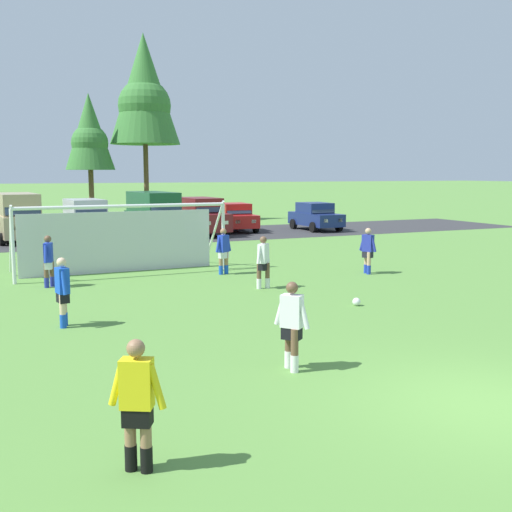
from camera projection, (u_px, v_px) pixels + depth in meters
The scene contains 19 objects.
ground_plane at pixel (186, 269), 23.10m from camera, with size 400.00×400.00×0.00m, color #598C3D.
parking_lot_strip at pixel (118, 238), 34.12m from camera, with size 52.00×8.40×0.01m, color #333335.
soccer_ball at pixel (356, 302), 16.70m from camera, with size 0.22×0.22×0.22m.
soccer_goal at pixel (120, 237), 22.07m from camera, with size 7.45×2.05×2.57m.
referee at pixel (137, 406), 7.35m from camera, with size 0.64×0.50×1.64m.
player_striker_near at pixel (368, 251), 21.93m from camera, with size 0.38×0.73×1.64m.
player_midfield_center at pixel (63, 292), 14.33m from camera, with size 0.30×0.75×1.64m.
player_defender_far at pixel (49, 261), 19.34m from camera, with size 0.35×0.71×1.64m.
player_winger_left at pixel (292, 326), 11.17m from camera, with size 0.47×0.67×1.64m.
player_winger_right at pixel (263, 262), 19.12m from camera, with size 0.66×0.49×1.64m.
player_trailing_back at pixel (223, 251), 21.81m from camera, with size 0.72×0.40×1.64m.
parked_car_slot_left at pixel (18, 216), 32.13m from camera, with size 2.48×4.94×2.52m.
parked_car_slot_center_left at pixel (86, 219), 33.36m from camera, with size 2.36×4.71×2.16m.
parked_car_slot_center at pixel (154, 213), 34.36m from camera, with size 2.48×4.94×2.52m.
parked_car_slot_center_right at pixel (201, 216), 35.56m from camera, with size 2.34×4.70×2.16m.
parked_car_slot_right at pixel (235, 217), 37.91m from camera, with size 2.28×4.32×1.72m.
parked_car_slot_far_right at pixel (316, 216), 38.68m from camera, with size 2.07×4.22×1.72m.
tree_mid_left at pixel (89, 134), 43.12m from camera, with size 3.41×3.41×9.10m.
tree_center_back at pixel (144, 93), 44.73m from camera, with size 5.10×5.10×13.59m.
Camera 1 is at (-7.07, -6.86, 3.58)m, focal length 43.24 mm.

